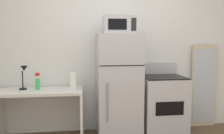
{
  "coord_description": "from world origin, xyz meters",
  "views": [
    {
      "loc": [
        -0.59,
        -2.07,
        1.44
      ],
      "look_at": [
        -0.16,
        1.1,
        1.1
      ],
      "focal_mm": 37.18,
      "sensor_mm": 36.0,
      "label": 1
    }
  ],
  "objects_px": {
    "desk": "(40,105)",
    "oven_range": "(162,105)",
    "paper_towel_roll": "(73,81)",
    "desk_lamp": "(24,73)",
    "refrigerator": "(119,86)",
    "leaning_mirror": "(204,86)",
    "microwave": "(119,25)",
    "spray_bottle": "(38,83)"
  },
  "relations": [
    {
      "from": "desk",
      "to": "oven_range",
      "type": "xyz_separation_m",
      "value": [
        1.85,
        -0.02,
        -0.06
      ]
    },
    {
      "from": "desk",
      "to": "oven_range",
      "type": "relative_size",
      "value": 1.12
    },
    {
      "from": "paper_towel_roll",
      "to": "desk_lamp",
      "type": "bearing_deg",
      "value": 176.99
    },
    {
      "from": "desk_lamp",
      "to": "refrigerator",
      "type": "relative_size",
      "value": 0.23
    },
    {
      "from": "leaning_mirror",
      "to": "microwave",
      "type": "bearing_deg",
      "value": -169.51
    },
    {
      "from": "oven_range",
      "to": "desk_lamp",
      "type": "bearing_deg",
      "value": 177.78
    },
    {
      "from": "paper_towel_roll",
      "to": "leaning_mirror",
      "type": "height_order",
      "value": "leaning_mirror"
    },
    {
      "from": "oven_range",
      "to": "microwave",
      "type": "bearing_deg",
      "value": -177.84
    },
    {
      "from": "oven_range",
      "to": "refrigerator",
      "type": "bearing_deg",
      "value": -179.58
    },
    {
      "from": "refrigerator",
      "to": "leaning_mirror",
      "type": "xyz_separation_m",
      "value": [
        1.52,
        0.26,
        -0.08
      ]
    },
    {
      "from": "desk",
      "to": "leaning_mirror",
      "type": "distance_m",
      "value": 2.69
    },
    {
      "from": "microwave",
      "to": "oven_range",
      "type": "bearing_deg",
      "value": 2.16
    },
    {
      "from": "paper_towel_roll",
      "to": "leaning_mirror",
      "type": "relative_size",
      "value": 0.17
    },
    {
      "from": "refrigerator",
      "to": "leaning_mirror",
      "type": "bearing_deg",
      "value": 9.72
    },
    {
      "from": "desk",
      "to": "refrigerator",
      "type": "height_order",
      "value": "refrigerator"
    },
    {
      "from": "desk",
      "to": "paper_towel_roll",
      "type": "bearing_deg",
      "value": 2.23
    },
    {
      "from": "spray_bottle",
      "to": "desk_lamp",
      "type": "bearing_deg",
      "value": 174.49
    },
    {
      "from": "desk",
      "to": "paper_towel_roll",
      "type": "distance_m",
      "value": 0.59
    },
    {
      "from": "desk_lamp",
      "to": "microwave",
      "type": "distance_m",
      "value": 1.56
    },
    {
      "from": "spray_bottle",
      "to": "oven_range",
      "type": "height_order",
      "value": "oven_range"
    },
    {
      "from": "paper_towel_roll",
      "to": "oven_range",
      "type": "height_order",
      "value": "oven_range"
    },
    {
      "from": "spray_bottle",
      "to": "microwave",
      "type": "bearing_deg",
      "value": -4.22
    },
    {
      "from": "spray_bottle",
      "to": "paper_towel_roll",
      "type": "xyz_separation_m",
      "value": [
        0.52,
        -0.02,
        0.02
      ]
    },
    {
      "from": "paper_towel_roll",
      "to": "leaning_mirror",
      "type": "bearing_deg",
      "value": 5.53
    },
    {
      "from": "microwave",
      "to": "oven_range",
      "type": "height_order",
      "value": "microwave"
    },
    {
      "from": "microwave",
      "to": "oven_range",
      "type": "relative_size",
      "value": 0.42
    },
    {
      "from": "desk",
      "to": "microwave",
      "type": "height_order",
      "value": "microwave"
    },
    {
      "from": "spray_bottle",
      "to": "refrigerator",
      "type": "distance_m",
      "value": 1.19
    },
    {
      "from": "microwave",
      "to": "leaning_mirror",
      "type": "bearing_deg",
      "value": 10.49
    },
    {
      "from": "paper_towel_roll",
      "to": "microwave",
      "type": "distance_m",
      "value": 1.06
    },
    {
      "from": "spray_bottle",
      "to": "refrigerator",
      "type": "height_order",
      "value": "refrigerator"
    },
    {
      "from": "refrigerator",
      "to": "oven_range",
      "type": "bearing_deg",
      "value": 0.42
    },
    {
      "from": "desk_lamp",
      "to": "leaning_mirror",
      "type": "relative_size",
      "value": 0.25
    },
    {
      "from": "microwave",
      "to": "desk_lamp",
      "type": "bearing_deg",
      "value": 175.6
    },
    {
      "from": "microwave",
      "to": "desk",
      "type": "bearing_deg",
      "value": 177.51
    },
    {
      "from": "leaning_mirror",
      "to": "spray_bottle",
      "type": "bearing_deg",
      "value": -175.91
    },
    {
      "from": "spray_bottle",
      "to": "refrigerator",
      "type": "relative_size",
      "value": 0.16
    },
    {
      "from": "paper_towel_roll",
      "to": "desk",
      "type": "bearing_deg",
      "value": -177.77
    },
    {
      "from": "desk",
      "to": "spray_bottle",
      "type": "relative_size",
      "value": 4.95
    },
    {
      "from": "refrigerator",
      "to": "microwave",
      "type": "xyz_separation_m",
      "value": [
        0.0,
        -0.02,
        0.91
      ]
    },
    {
      "from": "refrigerator",
      "to": "paper_towel_roll",
      "type": "bearing_deg",
      "value": 175.91
    },
    {
      "from": "spray_bottle",
      "to": "oven_range",
      "type": "xyz_separation_m",
      "value": [
        1.89,
        -0.06,
        -0.38
      ]
    }
  ]
}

